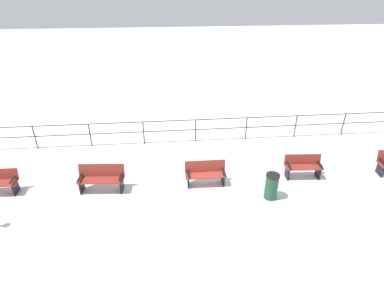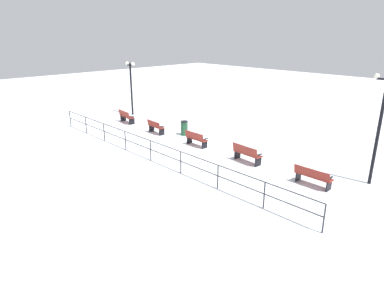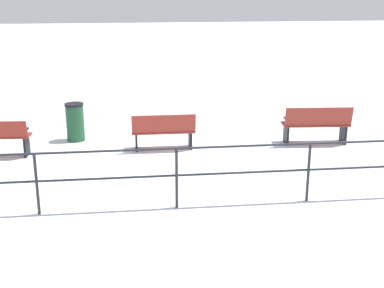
{
  "view_description": "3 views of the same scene",
  "coord_description": "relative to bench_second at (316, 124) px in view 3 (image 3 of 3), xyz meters",
  "views": [
    {
      "loc": [
        9.07,
        -1.37,
        6.69
      ],
      "look_at": [
        -1.64,
        -0.33,
        0.8
      ],
      "focal_mm": 28.68,
      "sensor_mm": 36.0,
      "label": 1
    },
    {
      "loc": [
        -13.24,
        -13.38,
        6.39
      ],
      "look_at": [
        -1.84,
        -1.54,
        0.91
      ],
      "focal_mm": 31.52,
      "sensor_mm": 36.0,
      "label": 2
    },
    {
      "loc": [
        -11.76,
        0.75,
        3.78
      ],
      "look_at": [
        -1.99,
        -0.43,
        0.72
      ],
      "focal_mm": 49.08,
      "sensor_mm": 36.0,
      "label": 3
    }
  ],
  "objects": [
    {
      "name": "bench_second",
      "position": [
        0.0,
        0.0,
        0.0
      ],
      "size": [
        0.67,
        1.64,
        0.95
      ],
      "rotation": [
        0.0,
        0.0,
        -0.08
      ],
      "color": "maroon",
      "rests_on": "ground"
    },
    {
      "name": "ground_plane",
      "position": [
        0.03,
        3.68,
        -0.5
      ],
      "size": [
        80.0,
        80.0,
        0.0
      ],
      "primitive_type": "plane",
      "color": "white",
      "rests_on": "ground"
    },
    {
      "name": "waterfront_railing",
      "position": [
        -3.32,
        3.68,
        0.25
      ],
      "size": [
        0.05,
        18.81,
        1.1
      ],
      "color": "#26282D",
      "rests_on": "ground"
    },
    {
      "name": "bench_third",
      "position": [
        -0.01,
        3.68,
        -0.04
      ],
      "size": [
        0.52,
        1.47,
        0.88
      ],
      "rotation": [
        0.0,
        0.0,
        -0.01
      ],
      "color": "maroon",
      "rests_on": "ground"
    },
    {
      "name": "trash_bin",
      "position": [
        1.01,
        5.79,
        -0.03
      ],
      "size": [
        0.46,
        0.46,
        0.94
      ],
      "color": "#1E4C2D",
      "rests_on": "ground"
    }
  ]
}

